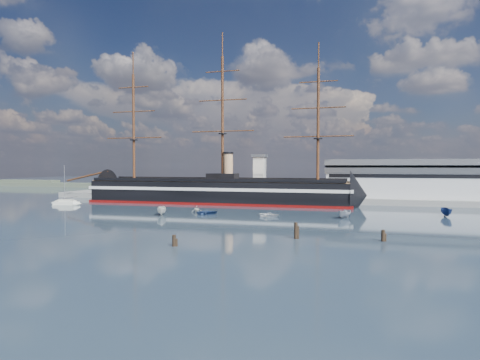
# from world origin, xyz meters

# --- Properties ---
(ground) EXTENTS (600.00, 600.00, 0.00)m
(ground) POSITION_xyz_m (0.00, 40.00, 0.00)
(ground) COLOR #1B2B3E
(ground) RESTS_ON ground
(quay) EXTENTS (180.00, 18.00, 2.00)m
(quay) POSITION_xyz_m (10.00, 76.00, 0.00)
(quay) COLOR slate
(quay) RESTS_ON ground
(warehouse) EXTENTS (63.00, 21.00, 11.60)m
(warehouse) POSITION_xyz_m (58.00, 80.00, 7.98)
(warehouse) COLOR #B7BABC
(warehouse) RESTS_ON ground
(quay_tower) EXTENTS (5.00, 5.00, 15.00)m
(quay_tower) POSITION_xyz_m (3.00, 73.00, 9.75)
(quay_tower) COLOR silver
(quay_tower) RESTS_ON ground
(shoreline) EXTENTS (120.00, 10.00, 4.00)m
(shoreline) POSITION_xyz_m (-139.23, 135.00, 1.45)
(shoreline) COLOR #3F4C38
(shoreline) RESTS_ON ground
(warship) EXTENTS (112.99, 17.48, 53.94)m
(warship) POSITION_xyz_m (-10.63, 60.00, 4.04)
(warship) COLOR black
(warship) RESTS_ON ground
(sailboat) EXTENTS (8.45, 4.33, 12.98)m
(sailboat) POSITION_xyz_m (-54.75, 40.88, 0.83)
(sailboat) COLOR silver
(sailboat) RESTS_ON ground
(motorboat_a) EXTENTS (7.29, 4.91, 2.74)m
(motorboat_a) POSITION_xyz_m (-11.83, 24.83, 0.00)
(motorboat_a) COLOR white
(motorboat_a) RESTS_ON ground
(motorboat_b) EXTENTS (2.83, 3.71, 1.62)m
(motorboat_b) POSITION_xyz_m (-1.06, 29.78, 0.00)
(motorboat_b) COLOR navy
(motorboat_b) RESTS_ON ground
(motorboat_c) EXTENTS (6.46, 4.59, 2.43)m
(motorboat_c) POSITION_xyz_m (34.15, 31.93, 0.00)
(motorboat_c) COLOR gray
(motorboat_c) RESTS_ON ground
(motorboat_d) EXTENTS (5.72, 4.46, 1.93)m
(motorboat_d) POSITION_xyz_m (-5.70, 33.79, 0.00)
(motorboat_d) COLOR beige
(motorboat_d) RESTS_ON ground
(motorboat_e) EXTENTS (1.72, 3.39, 1.52)m
(motorboat_e) POSITION_xyz_m (15.83, 29.32, 0.00)
(motorboat_e) COLOR white
(motorboat_e) RESTS_ON ground
(motorboat_f) EXTENTS (6.88, 2.61, 2.74)m
(motorboat_f) POSITION_xyz_m (58.90, 42.09, 0.00)
(motorboat_f) COLOR navy
(motorboat_f) RESTS_ON ground
(piling_near_mid) EXTENTS (0.64, 0.64, 2.52)m
(piling_near_mid) POSITION_xyz_m (8.83, -11.28, 0.00)
(piling_near_mid) COLOR black
(piling_near_mid) RESTS_ON ground
(piling_near_right) EXTENTS (0.64, 0.64, 3.59)m
(piling_near_right) POSITION_xyz_m (26.59, 0.73, 0.00)
(piling_near_right) COLOR black
(piling_near_right) RESTS_ON ground
(piling_far_right) EXTENTS (0.64, 0.64, 2.66)m
(piling_far_right) POSITION_xyz_m (41.23, 2.45, 0.00)
(piling_far_right) COLOR black
(piling_far_right) RESTS_ON ground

